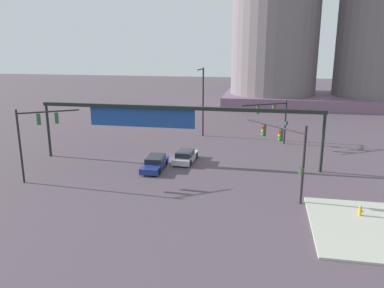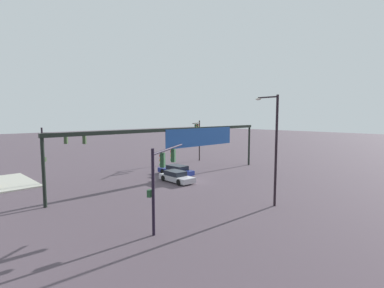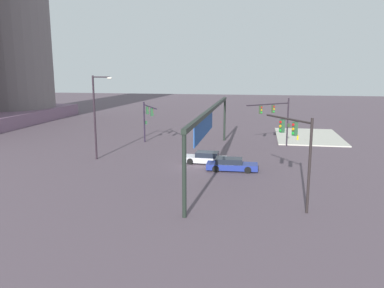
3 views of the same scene
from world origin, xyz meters
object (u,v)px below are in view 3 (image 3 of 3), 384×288
(traffic_signal_cross_street, at_px, (297,142))
(sedan_car_approaching, at_px, (231,165))
(traffic_signal_near_corner, at_px, (147,115))
(sedan_car_waiting_far, at_px, (205,158))
(streetlamp_curved_arm, at_px, (96,112))
(fire_hydrant_on_curb, at_px, (298,137))
(traffic_signal_opposite_side, at_px, (277,114))

(traffic_signal_cross_street, height_order, sedan_car_approaching, traffic_signal_cross_street)
(traffic_signal_cross_street, bearing_deg, traffic_signal_near_corner, 5.89)
(traffic_signal_near_corner, height_order, sedan_car_waiting_far, traffic_signal_near_corner)
(traffic_signal_cross_street, distance_m, streetlamp_curved_arm, 22.55)
(traffic_signal_near_corner, distance_m, sedan_car_approaching, 16.51)
(traffic_signal_cross_street, distance_m, fire_hydrant_on_curb, 26.52)
(traffic_signal_opposite_side, distance_m, sedan_car_approaching, 13.24)
(traffic_signal_cross_street, bearing_deg, traffic_signal_opposite_side, -31.98)
(sedan_car_waiting_far, xyz_separation_m, fire_hydrant_on_curb, (14.63, -10.50, -0.09))
(traffic_signal_opposite_side, height_order, sedan_car_approaching, traffic_signal_opposite_side)
(traffic_signal_near_corner, xyz_separation_m, traffic_signal_cross_street, (-20.33, -16.70, 0.84))
(traffic_signal_opposite_side, xyz_separation_m, sedan_car_approaching, (-11.91, 4.56, -3.56))
(traffic_signal_near_corner, bearing_deg, traffic_signal_opposite_side, 61.08)
(sedan_car_approaching, bearing_deg, fire_hydrant_on_curb, 63.98)
(traffic_signal_near_corner, height_order, fire_hydrant_on_curb, traffic_signal_near_corner)
(streetlamp_curved_arm, xyz_separation_m, sedan_car_waiting_far, (0.20, -11.59, -4.52))
(sedan_car_approaching, bearing_deg, traffic_signal_opposite_side, 67.23)
(streetlamp_curved_arm, bearing_deg, fire_hydrant_on_curb, 45.00)
(sedan_car_approaching, xyz_separation_m, sedan_car_waiting_far, (2.43, 2.83, -0.00))
(fire_hydrant_on_curb, bearing_deg, sedan_car_waiting_far, 144.34)
(traffic_signal_opposite_side, distance_m, fire_hydrant_on_curb, 7.04)
(traffic_signal_opposite_side, height_order, fire_hydrant_on_curb, traffic_signal_opposite_side)
(traffic_signal_near_corner, bearing_deg, traffic_signal_cross_street, 8.38)
(traffic_signal_opposite_side, xyz_separation_m, fire_hydrant_on_curb, (5.15, -3.11, -3.65))
(sedan_car_waiting_far, height_order, fire_hydrant_on_curb, sedan_car_waiting_far)
(sedan_car_approaching, bearing_deg, traffic_signal_cross_street, -62.24)
(traffic_signal_near_corner, distance_m, fire_hydrant_on_curb, 20.35)
(sedan_car_waiting_far, relative_size, fire_hydrant_on_curb, 6.25)
(traffic_signal_opposite_side, height_order, streetlamp_curved_arm, streetlamp_curved_arm)
(traffic_signal_opposite_side, xyz_separation_m, streetlamp_curved_arm, (-9.67, 18.98, 0.96))
(traffic_signal_opposite_side, xyz_separation_m, sedan_car_waiting_far, (-9.48, 7.39, -3.56))
(traffic_signal_opposite_side, height_order, sedan_car_waiting_far, traffic_signal_opposite_side)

